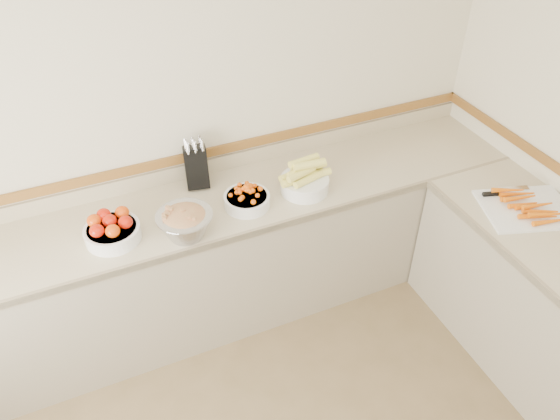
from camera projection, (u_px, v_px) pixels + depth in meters
name	position (u px, v px, depth m)	size (l,w,h in m)	color
back_wall	(180.00, 121.00, 3.16)	(4.00, 4.00, 0.00)	beige
counter_back	(209.00, 261.00, 3.46)	(4.00, 0.65, 1.08)	#C5B48F
knife_block	(196.00, 166.00, 3.27)	(0.16, 0.19, 0.33)	black
tomato_bowl	(112.00, 230.00, 2.92)	(0.30, 0.30, 0.15)	white
cherry_tomato_bowl	(247.00, 198.00, 3.16)	(0.27, 0.27, 0.15)	white
corn_bowl	(305.00, 180.00, 3.26)	(0.32, 0.29, 0.22)	white
rhubarb_bowl	(185.00, 222.00, 2.93)	(0.31, 0.31, 0.18)	#B2B2BA
cutting_board	(527.00, 207.00, 3.14)	(0.60, 0.53, 0.07)	white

